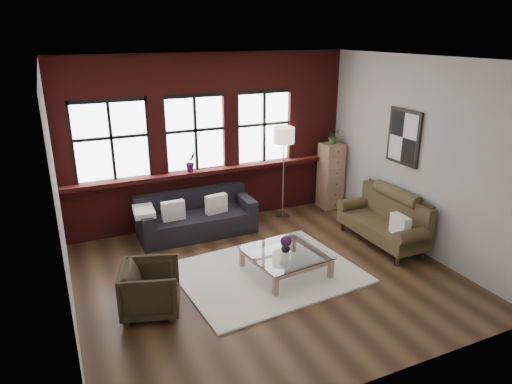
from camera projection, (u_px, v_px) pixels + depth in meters
name	position (u px, v px, depth m)	size (l,w,h in m)	color
floor	(266.00, 275.00, 7.02)	(5.50, 5.50, 0.00)	#3A2415
ceiling	(268.00, 59.00, 5.95)	(5.50, 5.50, 0.00)	white
wall_back	(210.00, 140.00, 8.64)	(5.50, 5.50, 0.00)	#B2ACA6
wall_front	(380.00, 248.00, 4.34)	(5.50, 5.50, 0.00)	#B2ACA6
wall_left	(59.00, 205.00, 5.42)	(5.00, 5.00, 0.00)	#B2ACA6
wall_right	(416.00, 155.00, 7.56)	(5.00, 5.00, 0.00)	#B2ACA6
brick_backwall	(211.00, 141.00, 8.58)	(5.50, 0.12, 3.20)	#591715
sill_ledge	(213.00, 170.00, 8.69)	(5.50, 0.30, 0.08)	#591715
window_left	(111.00, 142.00, 7.84)	(1.38, 0.10, 1.50)	black
window_mid	(195.00, 134.00, 8.43)	(1.38, 0.10, 1.50)	black
window_right	(264.00, 128.00, 8.97)	(1.38, 0.10, 1.50)	black
wall_poster	(404.00, 137.00, 7.72)	(0.05, 0.74, 0.94)	black
shag_rug	(268.00, 272.00, 7.07)	(2.65, 2.08, 0.03)	white
dark_sofa	(197.00, 215.00, 8.33)	(2.10, 0.85, 0.76)	black
pillow_a	(173.00, 211.00, 8.01)	(0.40, 0.14, 0.34)	white
pillow_b	(216.00, 204.00, 8.32)	(0.40, 0.14, 0.34)	white
vintage_settee	(382.00, 219.00, 7.90)	(0.78, 1.76, 0.94)	#463B20
pillow_settee	(400.00, 225.00, 7.37)	(0.14, 0.38, 0.34)	white
armchair	(151.00, 289.00, 6.00)	(0.73, 0.75, 0.69)	black
coffee_table	(285.00, 263.00, 7.03)	(1.11, 1.11, 0.37)	#A37758
vase	(286.00, 248.00, 6.94)	(0.14, 0.14, 0.14)	#B2B2B2
flowers	(286.00, 241.00, 6.91)	(0.17, 0.17, 0.17)	#48194B
drawer_chest	(331.00, 176.00, 9.54)	(0.42, 0.42, 1.38)	#A37758
potted_plant_top	(333.00, 136.00, 9.26)	(0.28, 0.24, 0.31)	#2D5923
floor_lamp	(283.00, 170.00, 8.91)	(0.40, 0.40, 1.97)	#A5A5A8
sill_plant	(191.00, 162.00, 8.42)	(0.20, 0.16, 0.36)	#48194B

